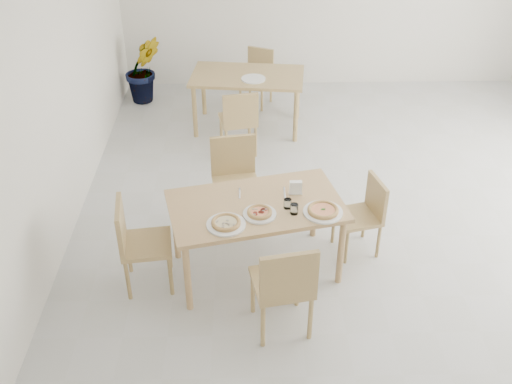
{
  "coord_description": "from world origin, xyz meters",
  "views": [
    {
      "loc": [
        -1.21,
        -5.25,
        3.77
      ],
      "look_at": [
        -1.12,
        -0.9,
        0.88
      ],
      "focal_mm": 42.0,
      "sensor_mm": 36.0,
      "label": 1
    }
  ],
  "objects_px": {
    "main_table": "(256,211)",
    "chair_back_s": "(239,118)",
    "pizza_pepperoni": "(260,212)",
    "napkin_holder": "(296,188)",
    "chair_north": "(235,175)",
    "chair_back_n": "(258,73)",
    "plate_empty": "(253,79)",
    "plate_pepperoni": "(260,214)",
    "tumbler_b": "(287,204)",
    "chair_east": "(365,211)",
    "pizza_margherita": "(323,210)",
    "tumbler_a": "(294,209)",
    "pizza_mushroom": "(226,222)",
    "chair_south": "(284,284)",
    "second_table": "(247,81)",
    "chair_west": "(136,239)",
    "plate_margherita": "(323,212)",
    "potted_plant": "(143,69)",
    "plate_mushroom": "(226,225)"
  },
  "relations": [
    {
      "from": "tumbler_b",
      "to": "chair_back_s",
      "type": "height_order",
      "value": "chair_back_s"
    },
    {
      "from": "chair_south",
      "to": "pizza_pepperoni",
      "type": "distance_m",
      "value": 0.71
    },
    {
      "from": "chair_south",
      "to": "second_table",
      "type": "xyz_separation_m",
      "value": [
        -0.26,
        3.74,
        0.12
      ]
    },
    {
      "from": "plate_margherita",
      "to": "napkin_holder",
      "type": "xyz_separation_m",
      "value": [
        -0.22,
        0.3,
        0.06
      ]
    },
    {
      "from": "pizza_pepperoni",
      "to": "tumbler_b",
      "type": "height_order",
      "value": "tumbler_b"
    },
    {
      "from": "chair_east",
      "to": "pizza_pepperoni",
      "type": "xyz_separation_m",
      "value": [
        -1.03,
        -0.45,
        0.33
      ]
    },
    {
      "from": "tumbler_a",
      "to": "plate_margherita",
      "type": "bearing_deg",
      "value": 0.21
    },
    {
      "from": "napkin_holder",
      "to": "chair_back_s",
      "type": "distance_m",
      "value": 2.13
    },
    {
      "from": "plate_pepperoni",
      "to": "chair_back_s",
      "type": "height_order",
      "value": "chair_back_s"
    },
    {
      "from": "chair_south",
      "to": "chair_back_s",
      "type": "height_order",
      "value": "chair_south"
    },
    {
      "from": "chair_north",
      "to": "plate_margherita",
      "type": "height_order",
      "value": "chair_north"
    },
    {
      "from": "pizza_margherita",
      "to": "tumbler_a",
      "type": "bearing_deg",
      "value": -179.79
    },
    {
      "from": "plate_mushroom",
      "to": "pizza_margherita",
      "type": "xyz_separation_m",
      "value": [
        0.84,
        0.16,
        0.02
      ]
    },
    {
      "from": "chair_north",
      "to": "pizza_pepperoni",
      "type": "distance_m",
      "value": 1.05
    },
    {
      "from": "main_table",
      "to": "tumbler_a",
      "type": "relative_size",
      "value": 18.11
    },
    {
      "from": "tumbler_b",
      "to": "potted_plant",
      "type": "relative_size",
      "value": 0.09
    },
    {
      "from": "plate_pepperoni",
      "to": "tumbler_b",
      "type": "relative_size",
      "value": 3.26
    },
    {
      "from": "tumbler_b",
      "to": "pizza_mushroom",
      "type": "bearing_deg",
      "value": -155.24
    },
    {
      "from": "chair_west",
      "to": "tumbler_b",
      "type": "bearing_deg",
      "value": -92.66
    },
    {
      "from": "chair_north",
      "to": "main_table",
      "type": "bearing_deg",
      "value": -85.45
    },
    {
      "from": "pizza_mushroom",
      "to": "napkin_holder",
      "type": "relative_size",
      "value": 2.14
    },
    {
      "from": "chair_north",
      "to": "chair_back_n",
      "type": "height_order",
      "value": "chair_north"
    },
    {
      "from": "pizza_margherita",
      "to": "tumbler_a",
      "type": "xyz_separation_m",
      "value": [
        -0.25,
        -0.0,
        0.01
      ]
    },
    {
      "from": "main_table",
      "to": "pizza_mushroom",
      "type": "bearing_deg",
      "value": -143.1
    },
    {
      "from": "pizza_pepperoni",
      "to": "napkin_holder",
      "type": "relative_size",
      "value": 1.78
    },
    {
      "from": "pizza_pepperoni",
      "to": "napkin_holder",
      "type": "bearing_deg",
      "value": 43.23
    },
    {
      "from": "plate_margherita",
      "to": "plate_pepperoni",
      "type": "distance_m",
      "value": 0.55
    },
    {
      "from": "chair_back_n",
      "to": "plate_empty",
      "type": "height_order",
      "value": "chair_back_n"
    },
    {
      "from": "plate_margherita",
      "to": "pizza_margherita",
      "type": "height_order",
      "value": "pizza_margherita"
    },
    {
      "from": "pizza_pepperoni",
      "to": "tumbler_b",
      "type": "bearing_deg",
      "value": 22.32
    },
    {
      "from": "plate_pepperoni",
      "to": "pizza_margherita",
      "type": "distance_m",
      "value": 0.55
    },
    {
      "from": "plate_mushroom",
      "to": "plate_empty",
      "type": "xyz_separation_m",
      "value": [
        0.29,
        3.08,
        0.0
      ]
    },
    {
      "from": "plate_empty",
      "to": "potted_plant",
      "type": "relative_size",
      "value": 0.32
    },
    {
      "from": "tumbler_b",
      "to": "second_table",
      "type": "distance_m",
      "value": 3.02
    },
    {
      "from": "chair_north",
      "to": "plate_pepperoni",
      "type": "bearing_deg",
      "value": -86.13
    },
    {
      "from": "main_table",
      "to": "pizza_margherita",
      "type": "xyz_separation_m",
      "value": [
        0.58,
        -0.15,
        0.11
      ]
    },
    {
      "from": "main_table",
      "to": "chair_back_s",
      "type": "bearing_deg",
      "value": 80.97
    },
    {
      "from": "chair_back_n",
      "to": "chair_back_s",
      "type": "bearing_deg",
      "value": -74.96
    },
    {
      "from": "chair_east",
      "to": "napkin_holder",
      "type": "xyz_separation_m",
      "value": [
        -0.69,
        -0.14,
        0.36
      ]
    },
    {
      "from": "pizza_mushroom",
      "to": "potted_plant",
      "type": "relative_size",
      "value": 0.3
    },
    {
      "from": "pizza_pepperoni",
      "to": "chair_back_n",
      "type": "bearing_deg",
      "value": 88.83
    },
    {
      "from": "pizza_margherita",
      "to": "chair_back_n",
      "type": "distance_m",
      "value": 3.89
    },
    {
      "from": "chair_west",
      "to": "second_table",
      "type": "relative_size",
      "value": 0.58
    },
    {
      "from": "main_table",
      "to": "tumbler_b",
      "type": "bearing_deg",
      "value": -26.2
    },
    {
      "from": "main_table",
      "to": "chair_north",
      "type": "xyz_separation_m",
      "value": [
        -0.2,
        0.83,
        -0.13
      ]
    },
    {
      "from": "chair_back_n",
      "to": "plate_empty",
      "type": "bearing_deg",
      "value": -69.93
    },
    {
      "from": "tumbler_a",
      "to": "potted_plant",
      "type": "xyz_separation_m",
      "value": [
        -1.86,
        3.95,
        -0.31
      ]
    },
    {
      "from": "plate_pepperoni",
      "to": "chair_back_n",
      "type": "xyz_separation_m",
      "value": [
        0.08,
        3.87,
        -0.3
      ]
    },
    {
      "from": "pizza_mushroom",
      "to": "napkin_holder",
      "type": "bearing_deg",
      "value": 36.48
    },
    {
      "from": "chair_north",
      "to": "pizza_margherita",
      "type": "xyz_separation_m",
      "value": [
        0.77,
        -0.97,
        0.24
      ]
    }
  ]
}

